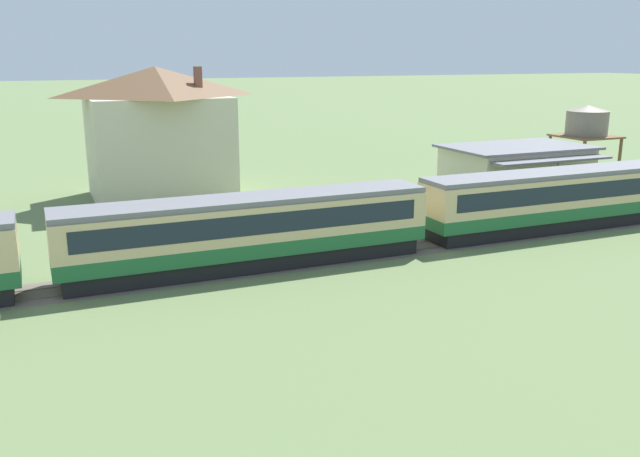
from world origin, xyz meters
TOP-DOWN VIEW (x-y plane):
  - passenger_train at (-30.78, 1.69)m, footprint 106.53×3.19m
  - railway_track at (-32.91, 1.69)m, footprint 151.64×3.60m
  - station_building at (-5.45, 11.29)m, footprint 11.57×8.48m
  - station_house_brown_roof at (-31.94, 22.51)m, footprint 11.35×9.94m
  - water_tower at (4.38, 14.12)m, footprint 4.72×4.72m

SIDE VIEW (x-z plane):
  - railway_track at x=-32.91m, z-range -0.01..0.03m
  - station_building at x=-5.45m, z-range 0.03..4.21m
  - passenger_train at x=-30.78m, z-range 0.22..4.16m
  - station_house_brown_roof at x=-31.94m, z-range 0.15..10.54m
  - water_tower at x=4.38m, z-range 1.92..8.85m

